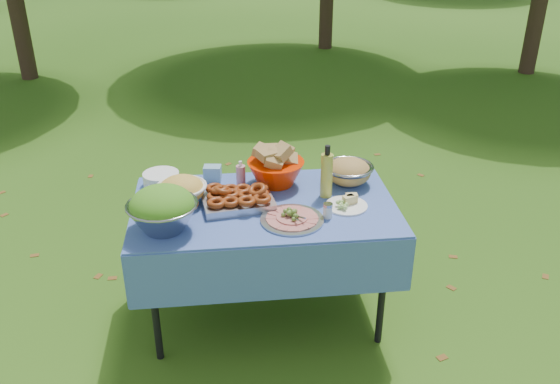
# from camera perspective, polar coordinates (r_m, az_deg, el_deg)

# --- Properties ---
(ground) EXTENTS (80.00, 80.00, 0.00)m
(ground) POSITION_cam_1_polar(r_m,az_deg,el_deg) (3.72, -1.36, -11.58)
(ground) COLOR #193A0A
(ground) RESTS_ON ground
(picnic_table) EXTENTS (1.46, 0.86, 0.76)m
(picnic_table) POSITION_cam_1_polar(r_m,az_deg,el_deg) (3.50, -1.42, -6.70)
(picnic_table) COLOR #7FA9F5
(picnic_table) RESTS_ON ground
(salad_bowl) EXTENTS (0.37, 0.37, 0.24)m
(salad_bowl) POSITION_cam_1_polar(r_m,az_deg,el_deg) (3.06, -11.25, -1.63)
(salad_bowl) COLOR #94959D
(salad_bowl) RESTS_ON picnic_table
(pasta_bowl_white) EXTENTS (0.34, 0.34, 0.16)m
(pasta_bowl_white) POSITION_cam_1_polar(r_m,az_deg,el_deg) (3.34, -9.45, 0.22)
(pasta_bowl_white) COLOR white
(pasta_bowl_white) RESTS_ON picnic_table
(plate_stack) EXTENTS (0.26, 0.26, 0.08)m
(plate_stack) POSITION_cam_1_polar(r_m,az_deg,el_deg) (3.57, -11.36, 1.25)
(plate_stack) COLOR white
(plate_stack) RESTS_ON picnic_table
(wipes_box) EXTENTS (0.11, 0.09, 0.09)m
(wipes_box) POSITION_cam_1_polar(r_m,az_deg,el_deg) (3.58, -6.51, 1.80)
(wipes_box) COLOR #7DAECF
(wipes_box) RESTS_ON picnic_table
(sanitizer_bottle) EXTENTS (0.07, 0.07, 0.16)m
(sanitizer_bottle) POSITION_cam_1_polar(r_m,az_deg,el_deg) (3.49, -3.80, 1.78)
(sanitizer_bottle) COLOR #D08192
(sanitizer_bottle) RESTS_ON picnic_table
(bread_bowl) EXTENTS (0.37, 0.37, 0.22)m
(bread_bowl) POSITION_cam_1_polar(r_m,az_deg,el_deg) (3.49, -0.42, 2.45)
(bread_bowl) COLOR #F02A00
(bread_bowl) RESTS_ON picnic_table
(pasta_bowl_steel) EXTENTS (0.36, 0.36, 0.15)m
(pasta_bowl_steel) POSITION_cam_1_polar(r_m,az_deg,el_deg) (3.54, 6.61, 2.01)
(pasta_bowl_steel) COLOR #94959D
(pasta_bowl_steel) RESTS_ON picnic_table
(fried_tray) EXTENTS (0.42, 0.32, 0.09)m
(fried_tray) POSITION_cam_1_polar(r_m,az_deg,el_deg) (3.28, -4.10, -0.59)
(fried_tray) COLOR #B6B6BB
(fried_tray) RESTS_ON picnic_table
(charcuterie_platter) EXTENTS (0.44, 0.44, 0.08)m
(charcuterie_platter) POSITION_cam_1_polar(r_m,az_deg,el_deg) (3.12, 1.18, -2.15)
(charcuterie_platter) COLOR #A3A7AB
(charcuterie_platter) RESTS_ON picnic_table
(oil_bottle) EXTENTS (0.09, 0.09, 0.31)m
(oil_bottle) POSITION_cam_1_polar(r_m,az_deg,el_deg) (3.33, 4.52, 2.00)
(oil_bottle) COLOR gold
(oil_bottle) RESTS_ON picnic_table
(cheese_plate) EXTENTS (0.26, 0.26, 0.06)m
(cheese_plate) POSITION_cam_1_polar(r_m,az_deg,el_deg) (3.29, 6.44, -0.91)
(cheese_plate) COLOR white
(cheese_plate) RESTS_ON picnic_table
(shaker) EXTENTS (0.06, 0.06, 0.08)m
(shaker) POSITION_cam_1_polar(r_m,az_deg,el_deg) (3.16, 4.62, -1.79)
(shaker) COLOR silver
(shaker) RESTS_ON picnic_table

